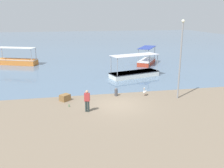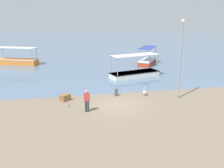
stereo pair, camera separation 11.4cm
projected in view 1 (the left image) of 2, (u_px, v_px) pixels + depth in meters
name	position (u px, v px, depth m)	size (l,w,h in m)	color
ground	(117.00, 105.00, 20.34)	(120.00, 120.00, 0.00)	#7C6B57
harbor_water	(78.00, 42.00, 65.65)	(110.00, 90.00, 0.00)	slate
fishing_boat_outer	(134.00, 73.00, 29.25)	(6.18, 3.37, 2.62)	white
fishing_boat_far_left	(17.00, 61.00, 36.47)	(6.18, 3.74, 2.50)	orange
fishing_boat_center	(147.00, 61.00, 36.72)	(4.01, 4.97, 2.51)	#BD3D26
pelican	(145.00, 92.00, 22.55)	(0.64, 0.65, 0.80)	#E0997A
lamp_post	(181.00, 56.00, 20.98)	(0.28, 0.28, 6.72)	gray
mooring_bollard	(116.00, 92.00, 22.46)	(0.30, 0.30, 0.76)	#47474C
fisherman_standing	(87.00, 100.00, 18.67)	(0.45, 0.34, 1.69)	#2C3939
cargo_crate	(65.00, 98.00, 21.24)	(0.78, 0.63, 0.55)	brown
glass_bottle	(69.00, 106.00, 19.85)	(0.07, 0.07, 0.27)	#3F7F4C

